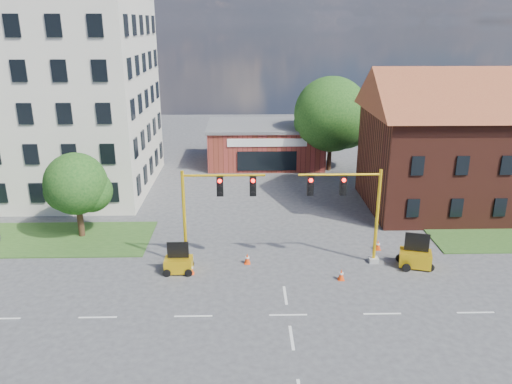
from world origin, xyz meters
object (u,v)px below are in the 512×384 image
(signal_mast_west, at_px, (211,206))
(trailer_east, at_px, (415,257))
(trailer_west, at_px, (179,263))
(pickup_white, at_px, (425,200))
(signal_mast_east, at_px, (352,205))

(signal_mast_west, bearing_deg, trailer_east, -3.09)
(trailer_west, bearing_deg, trailer_east, 1.56)
(signal_mast_west, height_order, pickup_white, signal_mast_west)
(signal_mast_west, relative_size, signal_mast_east, 1.00)
(trailer_east, distance_m, pickup_white, 11.01)
(signal_mast_east, xyz_separation_m, trailer_west, (-10.71, -1.07, -3.32))
(signal_mast_east, bearing_deg, signal_mast_west, 180.00)
(signal_mast_east, distance_m, pickup_white, 12.95)
(signal_mast_west, height_order, signal_mast_east, same)
(pickup_white, bearing_deg, trailer_west, 103.37)
(signal_mast_east, distance_m, trailer_east, 5.26)
(trailer_west, height_order, pickup_white, trailer_west)
(trailer_west, bearing_deg, signal_mast_west, 28.21)
(signal_mast_east, relative_size, trailer_east, 2.85)
(trailer_west, height_order, trailer_east, trailer_east)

